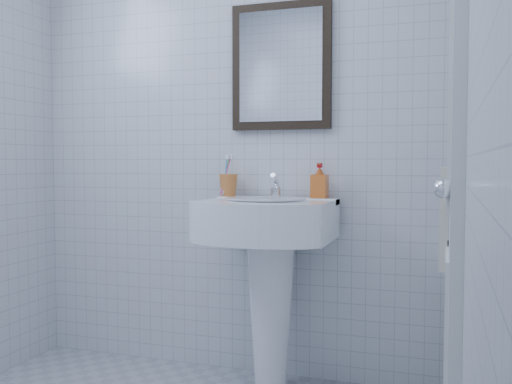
% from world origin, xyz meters
% --- Properties ---
extents(wall_back, '(2.20, 0.02, 2.50)m').
position_xyz_m(wall_back, '(0.00, 1.20, 1.25)').
color(wall_back, silver).
rests_on(wall_back, ground).
extents(wall_right, '(0.02, 2.40, 2.50)m').
position_xyz_m(wall_right, '(1.10, 0.00, 1.25)').
color(wall_right, silver).
rests_on(wall_right, ground).
extents(washbasin, '(0.60, 0.44, 0.92)m').
position_xyz_m(washbasin, '(0.27, 0.99, 0.61)').
color(washbasin, white).
rests_on(washbasin, ground).
extents(faucet, '(0.05, 0.11, 0.12)m').
position_xyz_m(faucet, '(0.27, 1.10, 0.96)').
color(faucet, silver).
rests_on(faucet, washbasin).
extents(toothbrush_cup, '(0.12, 0.12, 0.11)m').
position_xyz_m(toothbrush_cup, '(0.01, 1.12, 0.96)').
color(toothbrush_cup, '#C46D2E').
rests_on(toothbrush_cup, washbasin).
extents(soap_dispenser, '(0.08, 0.08, 0.17)m').
position_xyz_m(soap_dispenser, '(0.48, 1.12, 0.99)').
color(soap_dispenser, '#BF4612').
rests_on(soap_dispenser, washbasin).
extents(wall_mirror, '(0.50, 0.04, 0.62)m').
position_xyz_m(wall_mirror, '(0.27, 1.18, 1.55)').
color(wall_mirror, black).
rests_on(wall_mirror, wall_back).
extents(bathroom_door, '(0.04, 0.80, 2.00)m').
position_xyz_m(bathroom_door, '(1.08, 0.55, 1.00)').
color(bathroom_door, silver).
rests_on(bathroom_door, ground).
extents(towel_ring, '(0.01, 0.18, 0.18)m').
position_xyz_m(towel_ring, '(1.06, 0.69, 1.05)').
color(towel_ring, silver).
rests_on(towel_ring, wall_right).
extents(hand_towel, '(0.03, 0.16, 0.38)m').
position_xyz_m(hand_towel, '(1.04, 0.69, 0.87)').
color(hand_towel, beige).
rests_on(hand_towel, towel_ring).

